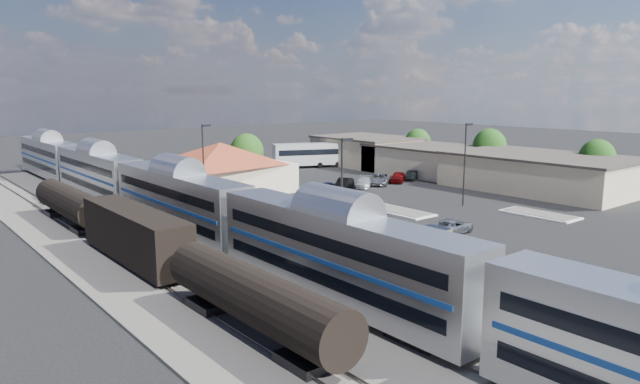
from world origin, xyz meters
TOP-DOWN VIEW (x-y plane):
  - ground at (0.00, 0.00)m, footprint 280.00×280.00m
  - railbed at (-21.00, 8.00)m, footprint 16.00×100.00m
  - platform at (-12.00, 6.00)m, footprint 5.50×92.00m
  - passenger_train at (-18.00, 7.40)m, footprint 3.00×104.00m
  - freight_cars at (-24.00, 1.94)m, footprint 2.80×46.00m
  - station_depot at (-4.56, 24.00)m, footprint 18.35×12.24m
  - buildings_east at (28.00, 14.28)m, footprint 14.40×51.40m
  - traffic_island_south at (4.00, 2.00)m, footprint 3.30×7.50m
  - traffic_island_north at (14.00, -8.00)m, footprint 3.30×7.50m
  - lamp_plat_s at (-10.90, -6.00)m, footprint 1.08×0.25m
  - lamp_plat_n at (-10.90, 16.00)m, footprint 1.08×0.25m
  - lamp_lot at (12.10, 0.00)m, footprint 1.08×0.25m
  - tree_east_a at (34.00, -4.00)m, footprint 4.56×4.56m
  - tree_east_b at (34.00, 12.00)m, footprint 4.94×4.94m
  - tree_east_c at (34.00, 26.00)m, footprint 4.41×4.41m
  - tree_depot at (3.00, 30.00)m, footprint 4.71×4.71m
  - pickup_truck at (-6.50, -10.13)m, footprint 6.32×2.46m
  - suv at (0.94, -7.17)m, footprint 5.08×2.82m
  - coach_bus at (18.51, 35.37)m, footprint 12.32×7.11m
  - person_a at (-12.82, -4.33)m, footprint 0.44×0.66m
  - person_b at (-12.63, 0.33)m, footprint 0.70×0.88m
  - parked_car_a at (5.38, 15.55)m, footprint 4.01×3.41m
  - parked_car_b at (8.58, 15.85)m, footprint 4.62×3.76m
  - parked_car_c at (11.78, 15.55)m, footprint 4.67×4.27m
  - parked_car_d at (14.98, 15.85)m, footprint 5.63×5.05m
  - parked_car_e at (18.18, 15.55)m, footprint 4.53×3.86m
  - parked_car_f at (21.38, 15.85)m, footprint 4.03×3.24m

SIDE VIEW (x-z plane):
  - ground at x=0.00m, z-range 0.00..0.00m
  - railbed at x=-21.00m, z-range 0.00..0.12m
  - platform at x=-12.00m, z-range 0.00..0.18m
  - traffic_island_south at x=4.00m, z-range 0.00..0.21m
  - traffic_island_north at x=14.00m, z-range 0.00..0.21m
  - parked_car_f at x=21.38m, z-range 0.00..1.29m
  - parked_car_a at x=5.38m, z-range 0.00..1.30m
  - parked_car_c at x=11.78m, z-range 0.00..1.31m
  - suv at x=0.94m, z-range 0.00..1.34m
  - parked_car_d at x=14.98m, z-range 0.00..1.45m
  - parked_car_e at x=18.18m, z-range 0.00..1.47m
  - parked_car_b at x=8.58m, z-range 0.00..1.48m
  - pickup_truck at x=-6.50m, z-range -0.06..2.11m
  - person_b at x=-12.63m, z-range 0.18..1.94m
  - person_a at x=-12.82m, z-range 0.18..1.97m
  - freight_cars at x=-24.00m, z-range -0.07..3.93m
  - coach_bus at x=18.51m, z-range 0.30..4.22m
  - buildings_east at x=28.00m, z-range -0.13..4.67m
  - passenger_train at x=-18.00m, z-range 0.09..5.64m
  - station_depot at x=-4.56m, z-range 0.03..6.23m
  - tree_east_c at x=34.00m, z-range 0.66..6.87m
  - tree_east_a at x=34.00m, z-range 0.68..7.10m
  - tree_depot at x=3.00m, z-range 0.71..7.34m
  - tree_east_b at x=34.00m, z-range 0.74..7.70m
  - lamp_plat_s at x=-10.90m, z-range 0.84..9.84m
  - lamp_plat_n at x=-10.90m, z-range 0.84..9.84m
  - lamp_lot at x=12.10m, z-range 0.84..9.84m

